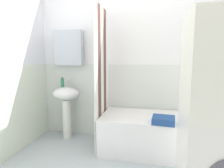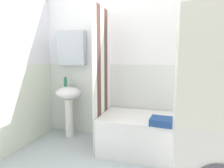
# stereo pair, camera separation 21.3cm
# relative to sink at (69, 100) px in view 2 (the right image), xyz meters

# --- Properties ---
(wall_back_tiled) EXTENTS (3.60, 0.18, 2.40)m
(wall_back_tiled) POSITION_rel_sink_xyz_m (1.01, 0.23, 0.53)
(wall_back_tiled) COLOR white
(wall_back_tiled) RESTS_ON ground_plane
(wall_left_tiled) EXTENTS (0.07, 1.81, 2.40)m
(wall_left_tiled) POSITION_rel_sink_xyz_m (-0.49, -0.69, 0.51)
(wall_left_tiled) COLOR white
(wall_left_tiled) RESTS_ON ground_plane
(sink) EXTENTS (0.44, 0.34, 0.83)m
(sink) POSITION_rel_sink_xyz_m (0.00, 0.00, 0.00)
(sink) COLOR white
(sink) RESTS_ON ground_plane
(faucet) EXTENTS (0.03, 0.12, 0.12)m
(faucet) POSITION_rel_sink_xyz_m (-0.00, 0.08, 0.28)
(faucet) COLOR silver
(faucet) RESTS_ON sink
(soap_dispenser) EXTENTS (0.05, 0.05, 0.16)m
(soap_dispenser) POSITION_rel_sink_xyz_m (-0.07, 0.04, 0.30)
(soap_dispenser) COLOR #2B7954
(soap_dispenser) RESTS_ON sink
(bathtub) EXTENTS (1.57, 0.74, 0.51)m
(bathtub) POSITION_rel_sink_xyz_m (1.45, -0.18, -0.36)
(bathtub) COLOR white
(bathtub) RESTS_ON ground_plane
(shower_curtain) EXTENTS (0.01, 0.74, 2.00)m
(shower_curtain) POSITION_rel_sink_xyz_m (0.65, -0.18, 0.39)
(shower_curtain) COLOR white
(shower_curtain) RESTS_ON ground_plane
(lotion_bottle) EXTENTS (0.05, 0.05, 0.15)m
(lotion_bottle) POSITION_rel_sink_xyz_m (2.13, 0.13, -0.04)
(lotion_bottle) COLOR #2D55A5
(lotion_bottle) RESTS_ON bathtub
(conditioner_bottle) EXTENTS (0.06, 0.06, 0.20)m
(conditioner_bottle) POSITION_rel_sink_xyz_m (2.04, 0.11, -0.01)
(conditioner_bottle) COLOR gold
(conditioner_bottle) RESTS_ON bathtub
(body_wash_bottle) EXTENTS (0.06, 0.06, 0.19)m
(body_wash_bottle) POSITION_rel_sink_xyz_m (1.89, 0.11, -0.01)
(body_wash_bottle) COLOR white
(body_wash_bottle) RESTS_ON bathtub
(towel_folded) EXTENTS (0.29, 0.27, 0.08)m
(towel_folded) POSITION_rel_sink_xyz_m (1.50, -0.45, -0.06)
(towel_folded) COLOR navy
(towel_folded) RESTS_ON bathtub
(washer_dryer_stack) EXTENTS (0.60, 0.61, 1.66)m
(washer_dryer_stack) POSITION_rel_sink_xyz_m (1.91, -1.14, 0.22)
(washer_dryer_stack) COLOR white
(washer_dryer_stack) RESTS_ON ground_plane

